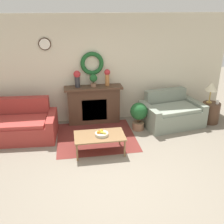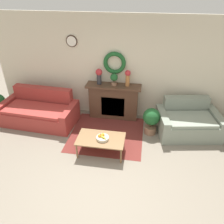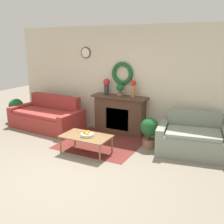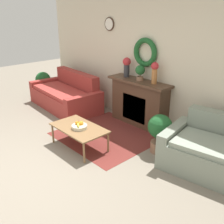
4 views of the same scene
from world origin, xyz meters
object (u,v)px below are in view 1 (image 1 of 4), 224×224
object	(u,v)px
fireplace	(94,104)
side_table_by_loveseat	(210,113)
loveseat_right	(171,113)
mug	(217,102)
vase_on_mantel_left	(77,78)
fruit_bowl	(101,133)
vase_on_mantel_right	(107,76)
couch_left	(12,126)
coffee_table	(99,137)
table_lamp	(211,87)
potted_plant_floor_by_loveseat	(139,114)
potted_plant_on_mantel	(93,79)

from	to	relation	value
fireplace	side_table_by_loveseat	bearing A→B (deg)	-9.82
loveseat_right	mug	world-z (taller)	loveseat_right
side_table_by_loveseat	vase_on_mantel_left	size ratio (longest dim) A/B	1.29
fruit_bowl	vase_on_mantel_right	distance (m)	1.78
couch_left	coffee_table	distance (m)	2.14
side_table_by_loveseat	mug	bearing A→B (deg)	-37.87
couch_left	coffee_table	world-z (taller)	couch_left
loveseat_right	table_lamp	distance (m)	1.19
coffee_table	loveseat_right	bearing A→B (deg)	28.97
fireplace	side_table_by_loveseat	distance (m)	3.05
vase_on_mantel_left	potted_plant_floor_by_loveseat	distance (m)	1.75
couch_left	vase_on_mantel_right	xyz separation A→B (m)	(2.30, 0.55, 0.92)
loveseat_right	vase_on_mantel_left	size ratio (longest dim) A/B	3.91
fireplace	couch_left	distance (m)	2.03
couch_left	side_table_by_loveseat	world-z (taller)	couch_left
couch_left	side_table_by_loveseat	size ratio (longest dim) A/B	3.84
loveseat_right	coffee_table	xyz separation A→B (m)	(-1.98, -1.10, 0.06)
couch_left	side_table_by_loveseat	bearing A→B (deg)	4.02
side_table_by_loveseat	fireplace	bearing A→B (deg)	170.18
loveseat_right	vase_on_mantel_right	bearing A→B (deg)	154.34
fireplace	side_table_by_loveseat	world-z (taller)	fireplace
fruit_bowl	side_table_by_loveseat	xyz separation A→B (m)	(3.00, 1.04, -0.17)
table_lamp	vase_on_mantel_right	xyz separation A→B (m)	(-2.58, 0.48, 0.27)
couch_left	mug	distance (m)	5.05
table_lamp	vase_on_mantel_left	size ratio (longest dim) A/B	1.31
potted_plant_floor_by_loveseat	couch_left	bearing A→B (deg)	178.50
loveseat_right	fruit_bowl	xyz separation A→B (m)	(-1.94, -1.11, 0.14)
loveseat_right	couch_left	bearing A→B (deg)	171.71
table_lamp	vase_on_mantel_right	bearing A→B (deg)	169.48
couch_left	potted_plant_on_mantel	bearing A→B (deg)	18.94
couch_left	potted_plant_floor_by_loveseat	world-z (taller)	couch_left
loveseat_right	vase_on_mantel_left	distance (m)	2.54
couch_left	mug	world-z (taller)	couch_left
loveseat_right	fireplace	bearing A→B (deg)	157.31
vase_on_mantel_right	coffee_table	bearing A→B (deg)	-104.53
side_table_by_loveseat	potted_plant_floor_by_loveseat	xyz separation A→B (m)	(-1.96, -0.11, 0.15)
couch_left	vase_on_mantel_left	distance (m)	1.89
loveseat_right	potted_plant_floor_by_loveseat	size ratio (longest dim) A/B	2.32
fruit_bowl	table_lamp	bearing A→B (deg)	20.20
side_table_by_loveseat	mug	distance (m)	0.34
vase_on_mantel_left	table_lamp	bearing A→B (deg)	-8.20
side_table_by_loveseat	mug	size ratio (longest dim) A/B	5.74
fireplace	coffee_table	world-z (taller)	fireplace
coffee_table	mug	size ratio (longest dim) A/B	11.13
side_table_by_loveseat	mug	world-z (taller)	mug
loveseat_right	fruit_bowl	bearing A→B (deg)	-160.03
fireplace	coffee_table	distance (m)	1.55
loveseat_right	mug	distance (m)	1.20
fireplace	couch_left	world-z (taller)	fireplace
couch_left	vase_on_mantel_left	world-z (taller)	vase_on_mantel_left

